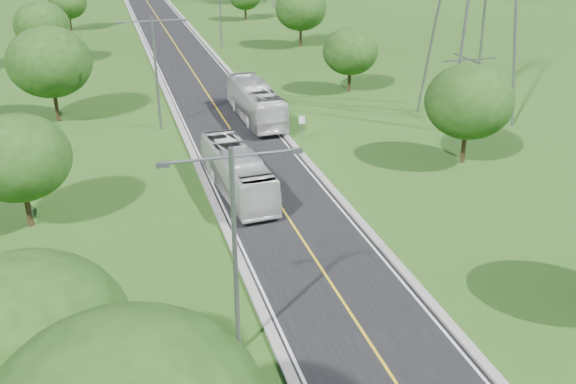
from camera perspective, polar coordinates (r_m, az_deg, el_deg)
The scene contains 18 objects.
ground at distance 74.61m, azimuth -7.83°, elevation 9.58°, with size 260.00×260.00×0.00m, color #264914.
road at distance 80.36m, azimuth -8.53°, elevation 10.63°, with size 8.00×150.00×0.06m, color black.
curb_left at distance 79.90m, azimuth -11.59°, elevation 10.38°, with size 0.50×150.00×0.22m, color gray.
curb_right at distance 81.01m, azimuth -5.51°, elevation 10.95°, with size 0.50×150.00×0.22m, color gray.
speed_limit_sign at distance 54.63m, azimuth 1.23°, elevation 6.03°, with size 0.55×0.09×2.40m.
streetlight_near_left at distance 27.11m, azimuth -4.79°, elevation -4.06°, with size 5.90×0.25×10.00m.
streetlight_mid_left at distance 58.05m, azimuth -11.70°, elevation 11.10°, with size 5.90×0.25×10.00m.
streetlight_far_right at distance 91.84m, azimuth -6.08°, elevation 16.23°, with size 5.90×0.25×10.00m.
tree_la at distance 23.95m, azimuth -22.11°, elevation -12.19°, with size 7.14×7.14×8.30m.
tree_lb at distance 42.25m, azimuth -22.81°, elevation 2.82°, with size 6.30×6.30×7.33m.
tree_lc at distance 62.99m, azimuth -20.43°, elevation 10.77°, with size 7.56×7.56×8.79m.
tree_ld at distance 86.78m, azimuth -21.04°, elevation 13.66°, with size 6.72×6.72×7.82m.
tree_le at distance 110.45m, azimuth -19.00°, elevation 15.62°, with size 5.88×5.88×6.84m.
tree_rb at distance 51.10m, azimuth 15.79°, elevation 7.74°, with size 6.72×6.72×7.82m.
tree_rc at distance 69.88m, azimuth 5.57°, elevation 12.34°, with size 5.88×5.88×6.84m.
tree_rd at distance 92.65m, azimuth 1.15°, elevation 16.00°, with size 7.14×7.14×8.30m.
bus_outbound at distance 60.50m, azimuth -2.90°, elevation 7.99°, with size 2.84×12.14×3.38m, color silver.
bus_inbound at distance 44.95m, azimuth -4.52°, elevation 1.83°, with size 2.62×11.21×3.12m, color silver.
Camera 1 is at (-10.52, -11.42, 18.83)m, focal length 40.00 mm.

